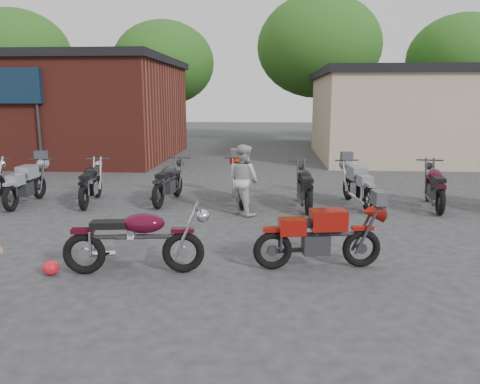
# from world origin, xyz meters

# --- Properties ---
(ground) EXTENTS (90.00, 90.00, 0.00)m
(ground) POSITION_xyz_m (0.00, 0.00, 0.00)
(ground) COLOR #2F2E31
(brick_building) EXTENTS (12.00, 8.00, 4.00)m
(brick_building) POSITION_xyz_m (-9.00, 14.00, 2.00)
(brick_building) COLOR maroon
(brick_building) RESTS_ON ground
(stucco_building) EXTENTS (10.00, 8.00, 3.50)m
(stucco_building) POSITION_xyz_m (8.50, 15.00, 1.75)
(stucco_building) COLOR gray
(stucco_building) RESTS_ON ground
(tree_0) EXTENTS (6.56, 6.56, 8.20)m
(tree_0) POSITION_xyz_m (-14.00, 22.00, 4.10)
(tree_0) COLOR #265215
(tree_0) RESTS_ON ground
(tree_1) EXTENTS (5.92, 5.92, 7.40)m
(tree_1) POSITION_xyz_m (-5.00, 22.00, 3.70)
(tree_1) COLOR #265215
(tree_1) RESTS_ON ground
(tree_2) EXTENTS (7.04, 7.04, 8.80)m
(tree_2) POSITION_xyz_m (4.00, 22.00, 4.40)
(tree_2) COLOR #265215
(tree_2) RESTS_ON ground
(tree_3) EXTENTS (6.08, 6.08, 7.60)m
(tree_3) POSITION_xyz_m (12.00, 22.00, 3.80)
(tree_3) COLOR #265215
(tree_3) RESTS_ON ground
(vintage_motorcycle) EXTENTS (2.09, 0.89, 1.17)m
(vintage_motorcycle) POSITION_xyz_m (-0.55, 0.55, 0.59)
(vintage_motorcycle) COLOR #49091C
(vintage_motorcycle) RESTS_ON ground
(sportbike) EXTENTS (1.99, 0.91, 1.11)m
(sportbike) POSITION_xyz_m (2.21, 0.96, 0.56)
(sportbike) COLOR #9C130D
(sportbike) RESTS_ON ground
(helmet) EXTENTS (0.30, 0.30, 0.23)m
(helmet) POSITION_xyz_m (-1.81, 0.39, 0.11)
(helmet) COLOR red
(helmet) RESTS_ON ground
(person_light) EXTENTS (0.98, 0.96, 1.59)m
(person_light) POSITION_xyz_m (0.81, 4.30, 0.79)
(person_light) COLOR #BBBCB8
(person_light) RESTS_ON ground
(row_bike_1) EXTENTS (0.70, 1.98, 1.14)m
(row_bike_1) POSITION_xyz_m (-4.59, 4.91, 0.57)
(row_bike_1) COLOR #9C9FAA
(row_bike_1) RESTS_ON ground
(row_bike_2) EXTENTS (0.92, 2.03, 1.14)m
(row_bike_2) POSITION_xyz_m (-3.04, 5.14, 0.57)
(row_bike_2) COLOR black
(row_bike_2) RESTS_ON ground
(row_bike_3) EXTENTS (0.88, 2.06, 1.16)m
(row_bike_3) POSITION_xyz_m (-1.15, 5.42, 0.58)
(row_bike_3) COLOR black
(row_bike_3) RESTS_ON ground
(row_bike_4) EXTENTS (0.97, 2.08, 1.16)m
(row_bike_4) POSITION_xyz_m (0.64, 5.46, 0.58)
(row_bike_4) COLOR #AE280E
(row_bike_4) RESTS_ON ground
(row_bike_5) EXTENTS (0.77, 2.01, 1.15)m
(row_bike_5) POSITION_xyz_m (2.23, 5.06, 0.57)
(row_bike_5) COLOR black
(row_bike_5) RESTS_ON ground
(row_bike_6) EXTENTS (0.97, 2.04, 1.13)m
(row_bike_6) POSITION_xyz_m (3.53, 5.34, 0.57)
(row_bike_6) COLOR gray
(row_bike_6) RESTS_ON ground
(row_bike_7) EXTENTS (0.95, 2.09, 1.17)m
(row_bike_7) POSITION_xyz_m (5.33, 5.25, 0.59)
(row_bike_7) COLOR #48091B
(row_bike_7) RESTS_ON ground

